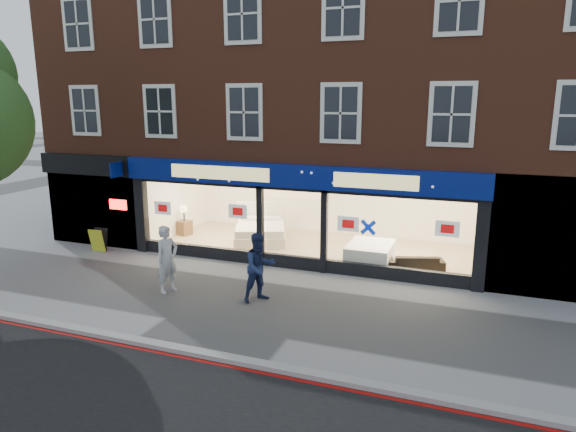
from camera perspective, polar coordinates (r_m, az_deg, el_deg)
The scene contains 12 objects.
ground at distance 13.57m, azimuth -4.08°, elevation -9.68°, with size 120.00×120.00×0.00m, color gray.
kerb_line at distance 11.10m, azimuth -10.94°, elevation -15.29°, with size 60.00×0.10×0.01m, color #8C0A07.
kerb_stone at distance 11.22m, azimuth -10.41°, elevation -14.62°, with size 60.00×0.25×0.12m, color gray.
showroom_floor at distance 18.19m, azimuth 2.76°, elevation -3.56°, with size 11.00×4.50×0.10m, color tan.
building at distance 19.11m, azimuth 4.54°, elevation 17.29°, with size 19.00×8.26×10.30m.
display_bed at distance 18.87m, azimuth -3.08°, elevation -1.69°, with size 2.51×2.73×1.26m.
bedside_table at distance 20.04m, azimuth -11.40°, elevation -1.27°, with size 0.45×0.45×0.55m, color brown.
mattress_stack at distance 16.37m, azimuth 9.12°, elevation -4.18°, with size 1.34×1.70×0.67m.
sofa at distance 16.11m, azimuth 13.96°, elevation -5.02°, with size 1.70×0.66×0.50m, color black.
a_board at distance 19.00m, azimuth -20.29°, elevation -2.52°, with size 0.53×0.34×0.82m, color #CDD725.
pedestrian_grey at distance 14.42m, azimuth -13.27°, elevation -4.68°, with size 0.68×0.45×1.87m, color #B2B3BA.
pedestrian_blue at distance 13.45m, azimuth -3.17°, elevation -5.70°, with size 0.89×0.69×1.83m, color #1A2449.
Camera 1 is at (5.24, -11.38, 5.22)m, focal length 32.00 mm.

